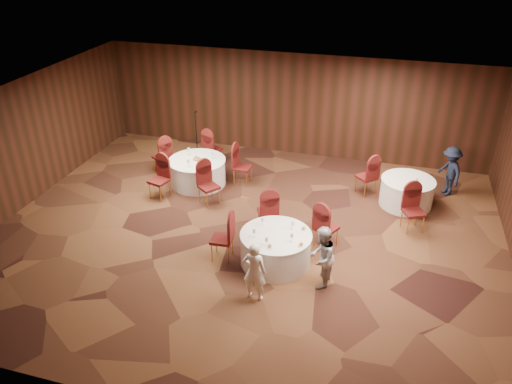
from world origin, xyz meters
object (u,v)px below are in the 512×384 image
(table_right, at_px, (407,192))
(mic_stand, at_px, (197,147))
(table_main, at_px, (276,248))
(table_left, at_px, (198,172))
(man_c, at_px, (450,171))
(woman_a, at_px, (255,271))
(woman_b, at_px, (322,257))

(table_right, xyz_separation_m, mic_stand, (-6.29, 1.03, 0.10))
(table_main, xyz_separation_m, table_left, (-3.03, 3.03, 0.00))
(table_main, bearing_deg, man_c, 48.99)
(table_main, height_order, woman_a, woman_a)
(woman_b, bearing_deg, mic_stand, -131.22)
(woman_b, bearing_deg, table_main, -108.82)
(table_right, bearing_deg, table_main, -128.43)
(mic_stand, xyz_separation_m, woman_b, (4.66, -4.90, 0.21))
(table_main, relative_size, table_right, 1.12)
(woman_a, xyz_separation_m, woman_b, (1.19, 0.77, 0.03))
(mic_stand, xyz_separation_m, man_c, (7.36, -0.10, 0.22))
(man_c, bearing_deg, table_main, -67.77)
(table_left, distance_m, man_c, 6.92)
(table_left, xyz_separation_m, woman_a, (2.91, -4.27, 0.28))
(woman_b, bearing_deg, woman_a, -51.79)
(table_main, height_order, table_left, same)
(table_left, distance_m, table_right, 5.74)
(table_left, xyz_separation_m, man_c, (6.79, 1.30, 0.32))
(table_main, height_order, mic_stand, mic_stand)
(mic_stand, bearing_deg, woman_b, -46.46)
(woman_a, relative_size, man_c, 0.95)
(woman_b, relative_size, man_c, 0.99)
(table_right, height_order, woman_b, woman_b)
(table_left, xyz_separation_m, mic_stand, (-0.56, 1.40, 0.10))
(table_main, xyz_separation_m, man_c, (3.77, 4.33, 0.32))
(woman_b, bearing_deg, man_c, 155.93)
(table_right, bearing_deg, woman_b, -112.83)
(mic_stand, bearing_deg, woman_a, -58.53)
(table_main, height_order, woman_b, woman_b)
(woman_b, distance_m, man_c, 5.51)
(table_main, relative_size, woman_b, 1.13)
(table_main, bearing_deg, woman_a, -95.54)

